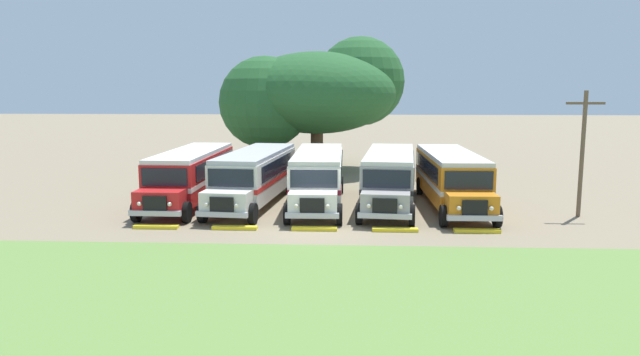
{
  "coord_description": "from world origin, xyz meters",
  "views": [
    {
      "loc": [
        1.57,
        -25.71,
        6.25
      ],
      "look_at": [
        0.0,
        4.3,
        1.6
      ],
      "focal_mm": 33.05,
      "sensor_mm": 36.0,
      "label": 1
    }
  ],
  "objects_px": {
    "parked_bus_slot_1": "(255,174)",
    "utility_pole": "(582,150)",
    "parked_bus_slot_0": "(191,174)",
    "parked_bus_slot_3": "(389,175)",
    "parked_bus_slot_2": "(318,175)",
    "broad_shade_tree": "(316,93)",
    "parked_bus_slot_4": "(451,176)"
  },
  "relations": [
    {
      "from": "broad_shade_tree",
      "to": "parked_bus_slot_1",
      "type": "bearing_deg",
      "value": -101.04
    },
    {
      "from": "parked_bus_slot_0",
      "to": "parked_bus_slot_3",
      "type": "height_order",
      "value": "same"
    },
    {
      "from": "parked_bus_slot_1",
      "to": "utility_pole",
      "type": "bearing_deg",
      "value": 87.12
    },
    {
      "from": "utility_pole",
      "to": "parked_bus_slot_4",
      "type": "bearing_deg",
      "value": 157.77
    },
    {
      "from": "parked_bus_slot_2",
      "to": "parked_bus_slot_4",
      "type": "distance_m",
      "value": 7.06
    },
    {
      "from": "parked_bus_slot_0",
      "to": "parked_bus_slot_1",
      "type": "relative_size",
      "value": 0.99
    },
    {
      "from": "broad_shade_tree",
      "to": "parked_bus_slot_4",
      "type": "bearing_deg",
      "value": -58.91
    },
    {
      "from": "parked_bus_slot_3",
      "to": "utility_pole",
      "type": "xyz_separation_m",
      "value": [
        9.04,
        -2.55,
        1.7
      ]
    },
    {
      "from": "broad_shade_tree",
      "to": "parked_bus_slot_0",
      "type": "bearing_deg",
      "value": -115.17
    },
    {
      "from": "parked_bus_slot_1",
      "to": "parked_bus_slot_2",
      "type": "bearing_deg",
      "value": 95.87
    },
    {
      "from": "utility_pole",
      "to": "parked_bus_slot_1",
      "type": "bearing_deg",
      "value": 171.37
    },
    {
      "from": "parked_bus_slot_0",
      "to": "parked_bus_slot_3",
      "type": "distance_m",
      "value": 10.79
    },
    {
      "from": "parked_bus_slot_4",
      "to": "broad_shade_tree",
      "type": "distance_m",
      "value": 15.96
    },
    {
      "from": "parked_bus_slot_0",
      "to": "parked_bus_slot_4",
      "type": "bearing_deg",
      "value": 90.17
    },
    {
      "from": "broad_shade_tree",
      "to": "parked_bus_slot_3",
      "type": "bearing_deg",
      "value": -70.11
    },
    {
      "from": "parked_bus_slot_1",
      "to": "parked_bus_slot_3",
      "type": "bearing_deg",
      "value": 96.34
    },
    {
      "from": "parked_bus_slot_3",
      "to": "parked_bus_slot_2",
      "type": "bearing_deg",
      "value": -83.38
    },
    {
      "from": "parked_bus_slot_1",
      "to": "parked_bus_slot_2",
      "type": "relative_size",
      "value": 1.01
    },
    {
      "from": "parked_bus_slot_1",
      "to": "broad_shade_tree",
      "type": "distance_m",
      "value": 13.98
    },
    {
      "from": "parked_bus_slot_4",
      "to": "broad_shade_tree",
      "type": "relative_size",
      "value": 0.8
    },
    {
      "from": "parked_bus_slot_1",
      "to": "utility_pole",
      "type": "relative_size",
      "value": 1.8
    },
    {
      "from": "parked_bus_slot_1",
      "to": "parked_bus_slot_3",
      "type": "relative_size",
      "value": 1.0
    },
    {
      "from": "parked_bus_slot_0",
      "to": "broad_shade_tree",
      "type": "xyz_separation_m",
      "value": [
        6.09,
        12.95,
        4.25
      ]
    },
    {
      "from": "parked_bus_slot_2",
      "to": "broad_shade_tree",
      "type": "bearing_deg",
      "value": -176.62
    },
    {
      "from": "parked_bus_slot_3",
      "to": "parked_bus_slot_4",
      "type": "xyz_separation_m",
      "value": [
        3.24,
        -0.18,
        0.0
      ]
    },
    {
      "from": "parked_bus_slot_2",
      "to": "broad_shade_tree",
      "type": "xyz_separation_m",
      "value": [
        -0.88,
        13.06,
        4.25
      ]
    },
    {
      "from": "parked_bus_slot_4",
      "to": "parked_bus_slot_0",
      "type": "bearing_deg",
      "value": -91.76
    },
    {
      "from": "parked_bus_slot_0",
      "to": "parked_bus_slot_2",
      "type": "bearing_deg",
      "value": 90.16
    },
    {
      "from": "parked_bus_slot_3",
      "to": "utility_pole",
      "type": "height_order",
      "value": "utility_pole"
    },
    {
      "from": "parked_bus_slot_0",
      "to": "parked_bus_slot_3",
      "type": "xyz_separation_m",
      "value": [
        10.79,
        -0.04,
        0.0
      ]
    },
    {
      "from": "parked_bus_slot_1",
      "to": "parked_bus_slot_0",
      "type": "bearing_deg",
      "value": -86.14
    },
    {
      "from": "parked_bus_slot_0",
      "to": "parked_bus_slot_4",
      "type": "height_order",
      "value": "same"
    }
  ]
}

